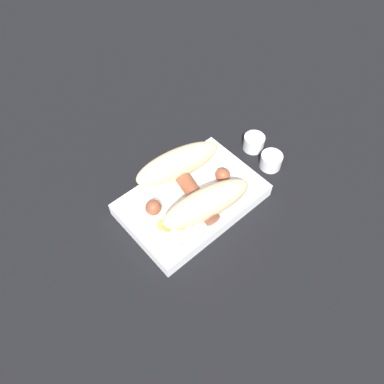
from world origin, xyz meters
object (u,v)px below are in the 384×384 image
food_tray (192,200)px  condiment_cup_near (271,161)px  bread_roll (192,182)px  condiment_cup_far (254,143)px  sausage (189,191)px

food_tray → condiment_cup_near: bearing=169.2°
bread_roll → condiment_cup_far: 0.19m
condiment_cup_near → condiment_cup_far: (-0.01, -0.06, 0.00)m
food_tray → condiment_cup_near: (-0.18, 0.03, -0.00)m
bread_roll → condiment_cup_near: size_ratio=4.52×
sausage → condiment_cup_far: size_ratio=3.90×
food_tray → bread_roll: (-0.00, -0.01, 0.04)m
bread_roll → sausage: 0.02m
food_tray → sausage: 0.03m
condiment_cup_near → condiment_cup_far: bearing=-100.8°
food_tray → sausage: size_ratio=1.50×
sausage → condiment_cup_far: sausage is taller
food_tray → condiment_cup_far: bearing=-173.3°
food_tray → bread_roll: 0.04m
food_tray → condiment_cup_far: (-0.19, -0.02, -0.00)m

